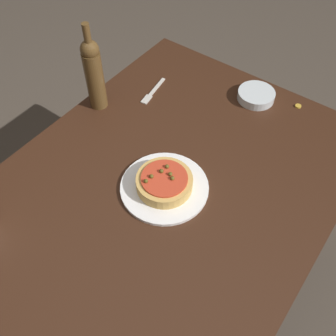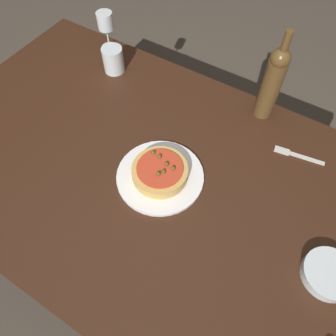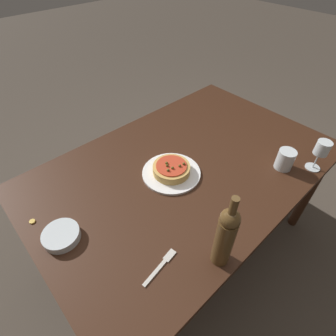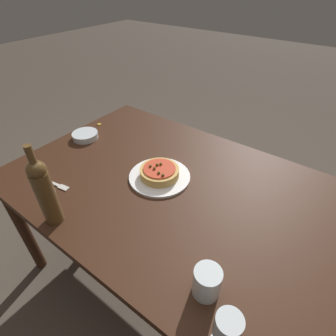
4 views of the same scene
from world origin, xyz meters
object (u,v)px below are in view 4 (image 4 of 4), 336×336
object	(u,v)px
dining_table	(175,198)
side_bowl	(85,135)
wine_bottle	(45,191)
fork	(56,184)
wine_glass	(227,328)
pizza	(159,172)
dinner_plate	(160,177)
water_cup	(207,282)
bottle_cap	(99,124)

from	to	relation	value
dining_table	side_bowl	world-z (taller)	side_bowl
wine_bottle	fork	distance (m)	0.27
wine_glass	side_bowl	size ratio (longest dim) A/B	1.13
dining_table	pizza	bearing A→B (deg)	-4.06
wine_bottle	dinner_plate	bearing A→B (deg)	-111.21
water_cup	bottle_cap	world-z (taller)	water_cup
dinner_plate	fork	xyz separation A→B (m)	(0.36, 0.33, -0.00)
side_bowl	dining_table	bearing A→B (deg)	176.94
dinner_plate	water_cup	world-z (taller)	water_cup
pizza	wine_glass	bearing A→B (deg)	140.82
fork	pizza	bearing A→B (deg)	33.65
side_bowl	pizza	bearing A→B (deg)	177.12
dining_table	dinner_plate	xyz separation A→B (m)	(0.10, -0.01, 0.08)
side_bowl	bottle_cap	world-z (taller)	side_bowl
pizza	wine_glass	world-z (taller)	wine_glass
dining_table	wine_bottle	bearing A→B (deg)	58.30
dinner_plate	bottle_cap	bearing A→B (deg)	-16.48
wine_glass	wine_bottle	bearing A→B (deg)	-0.54
side_bowl	water_cup	bearing A→B (deg)	159.64
wine_glass	wine_bottle	size ratio (longest dim) A/B	0.48
wine_glass	side_bowl	world-z (taller)	wine_glass
wine_bottle	wine_glass	bearing A→B (deg)	179.46
wine_bottle	bottle_cap	world-z (taller)	wine_bottle
wine_bottle	side_bowl	distance (m)	0.64
dining_table	water_cup	world-z (taller)	water_cup
dinner_plate	pizza	xyz separation A→B (m)	(0.00, 0.00, 0.03)
side_bowl	bottle_cap	bearing A→B (deg)	-69.76
dinner_plate	pizza	world-z (taller)	pizza
water_cup	dining_table	bearing A→B (deg)	-44.25
wine_bottle	fork	bearing A→B (deg)	-35.12
dining_table	wine_glass	size ratio (longest dim) A/B	9.56
wine_glass	fork	world-z (taller)	wine_glass
pizza	side_bowl	distance (m)	0.57
dinner_plate	dining_table	bearing A→B (deg)	175.86
dinner_plate	fork	world-z (taller)	dinner_plate
pizza	wine_bottle	bearing A→B (deg)	68.79
dining_table	water_cup	size ratio (longest dim) A/B	15.14
pizza	side_bowl	bearing A→B (deg)	-2.88
bottle_cap	pizza	bearing A→B (deg)	163.51
dinner_plate	wine_glass	xyz separation A→B (m)	(-0.56, 0.46, 0.12)
pizza	fork	bearing A→B (deg)	42.59
bottle_cap	dining_table	bearing A→B (deg)	165.14
pizza	wine_bottle	xyz separation A→B (m)	(0.18, 0.45, 0.12)
side_bowl	fork	world-z (taller)	side_bowl
wine_bottle	water_cup	size ratio (longest dim) A/B	3.33
side_bowl	wine_bottle	bearing A→B (deg)	129.49
dinner_plate	bottle_cap	xyz separation A→B (m)	(0.63, -0.19, -0.00)
water_cup	wine_bottle	bearing A→B (deg)	9.10
wine_glass	bottle_cap	distance (m)	1.36
dinner_plate	side_bowl	size ratio (longest dim) A/B	1.98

